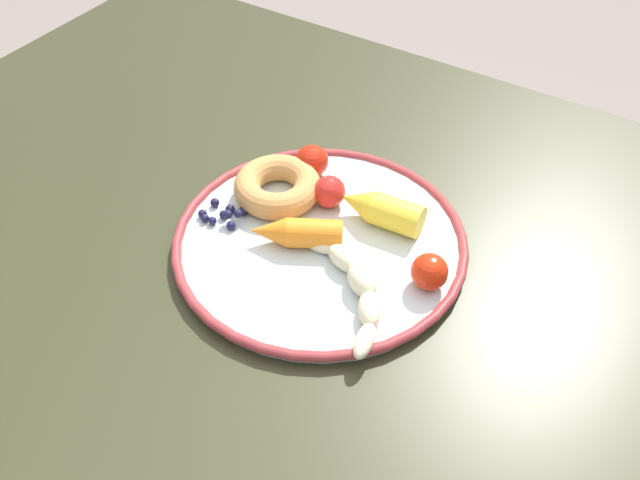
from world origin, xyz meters
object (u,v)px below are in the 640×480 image
(banana, at_px, (354,283))
(tomato_far, at_px, (430,272))
(carrot_orange, at_px, (296,233))
(carrot_yellow, at_px, (380,210))
(dining_table, at_px, (303,272))
(blueberry_pile, at_px, (224,214))
(donut, at_px, (277,186))
(tomato_near, at_px, (329,192))
(plate, at_px, (320,242))
(tomato_mid, at_px, (312,161))

(banana, distance_m, tomato_far, 0.08)
(carrot_orange, xyz_separation_m, carrot_yellow, (-0.06, -0.09, 0.00))
(dining_table, bearing_deg, blueberry_pile, 30.64)
(dining_table, bearing_deg, donut, -21.62)
(banana, xyz_separation_m, tomato_near, (0.10, -0.11, 0.01))
(carrot_orange, xyz_separation_m, tomato_near, (0.00, -0.08, 0.00))
(dining_table, distance_m, plate, 0.10)
(banana, bearing_deg, tomato_mid, -44.76)
(carrot_orange, relative_size, tomato_far, 2.67)
(blueberry_pile, xyz_separation_m, tomato_mid, (-0.05, -0.13, 0.01))
(tomato_mid, relative_size, tomato_far, 1.03)
(plate, relative_size, tomato_mid, 8.11)
(carrot_yellow, height_order, tomato_far, tomato_far)
(banana, height_order, tomato_near, tomato_near)
(tomato_mid, distance_m, tomato_far, 0.23)
(banana, xyz_separation_m, blueberry_pile, (0.19, -0.02, -0.01))
(blueberry_pile, height_order, tomato_far, tomato_far)
(donut, relative_size, tomato_near, 2.71)
(carrot_yellow, height_order, tomato_near, same)
(carrot_yellow, bearing_deg, tomato_mid, -15.53)
(tomato_mid, bearing_deg, carrot_yellow, 164.47)
(blueberry_pile, xyz_separation_m, tomato_far, (-0.26, -0.03, 0.01))
(carrot_yellow, distance_m, blueberry_pile, 0.19)
(carrot_orange, distance_m, carrot_yellow, 0.11)
(tomato_mid, xyz_separation_m, tomato_far, (-0.21, 0.09, -0.00))
(donut, distance_m, blueberry_pile, 0.08)
(plate, height_order, tomato_mid, tomato_mid)
(tomato_mid, bearing_deg, dining_table, 114.72)
(banana, height_order, tomato_far, tomato_far)
(carrot_yellow, xyz_separation_m, donut, (0.13, 0.03, -0.00))
(tomato_far, bearing_deg, plate, 1.54)
(donut, bearing_deg, banana, 151.76)
(plate, distance_m, tomato_mid, 0.13)
(blueberry_pile, bearing_deg, donut, -115.63)
(banana, relative_size, tomato_far, 3.68)
(plate, relative_size, carrot_orange, 3.13)
(carrot_yellow, bearing_deg, banana, 104.49)
(banana, height_order, carrot_yellow, carrot_yellow)
(blueberry_pile, bearing_deg, plate, -165.72)
(donut, height_order, tomato_near, tomato_near)
(blueberry_pile, bearing_deg, tomato_mid, -109.33)
(dining_table, xyz_separation_m, plate, (-0.04, 0.02, 0.09))
(dining_table, relative_size, tomato_far, 30.50)
(carrot_yellow, bearing_deg, plate, 55.85)
(plate, bearing_deg, dining_table, -26.06)
(plate, distance_m, carrot_yellow, 0.08)
(blueberry_pile, height_order, tomato_near, tomato_near)
(plate, bearing_deg, tomato_near, -67.98)
(blueberry_pile, bearing_deg, tomato_far, -172.48)
(carrot_orange, bearing_deg, tomato_far, -171.59)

